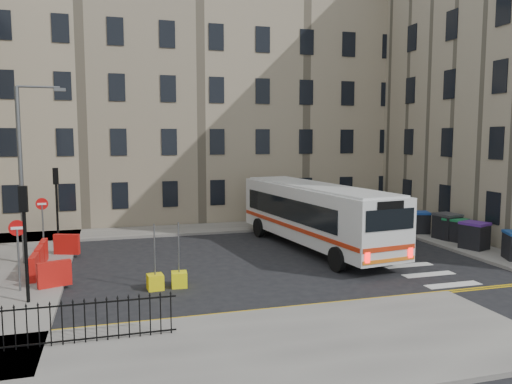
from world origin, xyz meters
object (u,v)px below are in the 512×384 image
bus (315,213)px  bollard_chevron (179,279)px  wheelie_bin_d (447,226)px  bollard_yellow (155,282)px  wheelie_bin_b (474,235)px  wheelie_bin_e (420,222)px  wheelie_bin_c (455,230)px  streetlamp (21,172)px

bus → bollard_chevron: size_ratio=20.89×
wheelie_bin_d → bollard_yellow: (-16.72, -4.54, -0.58)m
wheelie_bin_d → bollard_yellow: size_ratio=2.47×
bus → wheelie_bin_b: size_ratio=8.08×
wheelie_bin_b → bollard_yellow: size_ratio=2.59×
bollard_yellow → wheelie_bin_e: bearing=21.9°
wheelie_bin_c → wheelie_bin_d: 0.60m
wheelie_bin_c → bollard_chevron: (-15.86, -3.87, -0.49)m
streetlamp → wheelie_bin_d: 22.44m
wheelie_bin_e → bus: bearing=-148.1°
streetlamp → wheelie_bin_e: 22.11m
streetlamp → wheelie_bin_c: (22.25, -1.32, -3.55)m
wheelie_bin_c → wheelie_bin_d: wheelie_bin_d is taller
wheelie_bin_b → bollard_yellow: bearing=167.5°
wheelie_bin_d → wheelie_bin_e: 2.06m
wheelie_bin_d → wheelie_bin_e: (-0.38, 2.03, -0.09)m
wheelie_bin_d → bus: bearing=168.5°
streetlamp → wheelie_bin_d: streetlamp is taller
streetlamp → wheelie_bin_b: streetlamp is taller
wheelie_bin_c → wheelie_bin_e: size_ratio=1.00×
streetlamp → wheelie_bin_e: (21.79, 1.29, -3.54)m
wheelie_bin_c → wheelie_bin_e: 2.65m
wheelie_bin_d → bollard_yellow: 17.33m
wheelie_bin_c → bollard_yellow: (-16.80, -3.96, -0.49)m
wheelie_bin_b → streetlamp: bearing=152.0°
wheelie_bin_b → bollard_chevron: bearing=167.6°
wheelie_bin_d → bollard_chevron: wheelie_bin_d is taller
bus → bollard_yellow: bus is taller
bollard_yellow → bollard_chevron: (0.95, 0.09, 0.00)m
wheelie_bin_c → streetlamp: bearing=154.7°
bus → bollard_chevron: 9.31m
streetlamp → bollard_yellow: bearing=-44.1°
streetlamp → bollard_chevron: (6.39, -5.19, -4.04)m
bollard_yellow → wheelie_bin_b: bearing=7.0°
bus → bollard_yellow: size_ratio=20.89×
wheelie_bin_b → bollard_chevron: wheelie_bin_b is taller
bus → wheelie_bin_d: 8.05m
wheelie_bin_e → bollard_chevron: 16.71m
wheelie_bin_d → bollard_chevron: size_ratio=2.47×
wheelie_bin_e → bollard_yellow: 17.62m
wheelie_bin_e → wheelie_bin_b: bearing=-68.9°
wheelie_bin_b → wheelie_bin_d: 2.54m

